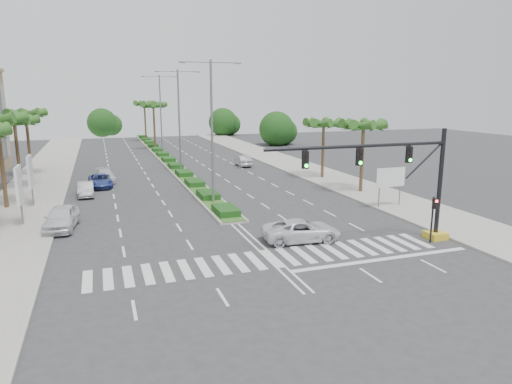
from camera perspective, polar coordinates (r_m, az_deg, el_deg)
ground at (r=26.55m, az=1.97°, el=-8.33°), size 160.00×160.00×0.00m
footpath_right at (r=50.35m, az=10.01°, el=1.43°), size 6.00×120.00×0.15m
footpath_left at (r=44.61m, az=-26.62°, el=-1.07°), size 6.00×120.00×0.15m
median at (r=69.40m, az=-11.48°, el=4.31°), size 2.20×75.00×0.20m
median_grass at (r=69.39m, az=-11.49°, el=4.41°), size 1.80×75.00×0.04m
signal_gantry at (r=30.08m, az=18.75°, el=0.33°), size 12.60×1.20×7.20m
pedestrian_signal at (r=30.71m, az=21.30°, el=-2.34°), size 0.28×0.36×3.00m
direction_sign at (r=39.05m, az=16.46°, el=1.57°), size 2.70×0.11×3.40m
billboard_near at (r=36.19m, az=-27.51°, el=0.70°), size 0.18×2.10×4.35m
billboard_far at (r=42.05m, az=-26.39°, el=2.23°), size 0.18×2.10×4.35m
palm_left_far at (r=49.86m, az=-27.96°, el=7.55°), size 4.57×4.68×7.35m
palm_left_end at (r=57.75m, az=-26.84°, el=8.49°), size 4.57×4.68×7.75m
palm_right_near at (r=44.09m, az=13.29°, el=7.83°), size 4.57×4.68×7.05m
palm_right_far at (r=51.04m, az=8.46°, el=8.24°), size 4.57×4.68×6.75m
palm_median_a at (r=78.74m, az=-12.71°, el=10.33°), size 4.57×4.68×8.05m
palm_median_b at (r=93.66m, az=-13.78°, el=10.53°), size 4.57×4.68×8.05m
streetlight_near at (r=38.35m, az=-5.54°, el=8.40°), size 5.10×0.25×12.00m
streetlight_mid at (r=54.01m, az=-9.60°, el=9.36°), size 5.10×0.25×12.00m
streetlight_far at (r=69.83m, az=-11.83°, el=9.87°), size 5.10×0.25×12.00m
car_parked_a at (r=34.68m, az=-23.14°, el=-2.98°), size 2.53×5.02×1.64m
car_parked_b at (r=45.11m, az=-20.52°, el=0.34°), size 1.46×3.98×1.30m
car_parked_c at (r=48.94m, az=-18.89°, el=1.34°), size 2.46×4.85×1.32m
car_parked_d at (r=51.79m, az=-18.34°, el=1.95°), size 2.22×4.68×1.32m
car_crossing at (r=29.55m, az=5.71°, el=-4.79°), size 5.28×2.86×1.41m
car_right at (r=60.01m, az=-1.62°, el=3.94°), size 1.77×4.38×1.42m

